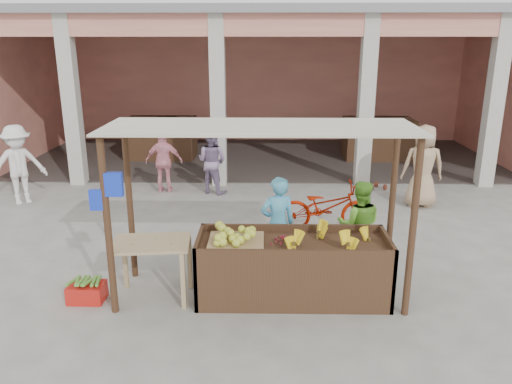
{
  "coord_description": "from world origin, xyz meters",
  "views": [
    {
      "loc": [
        0.11,
        -6.25,
        3.44
      ],
      "look_at": [
        -0.02,
        1.2,
        1.16
      ],
      "focal_mm": 35.0,
      "sensor_mm": 36.0,
      "label": 1
    }
  ],
  "objects_px": {
    "motorcycle": "(326,206)",
    "vendor_green": "(359,223)",
    "side_table": "(152,251)",
    "fruit_stall": "(292,270)",
    "red_crate": "(87,292)",
    "vendor_blue": "(278,221)"
  },
  "relations": [
    {
      "from": "fruit_stall",
      "to": "red_crate",
      "type": "xyz_separation_m",
      "value": [
        -2.82,
        -0.17,
        -0.28
      ]
    },
    {
      "from": "fruit_stall",
      "to": "red_crate",
      "type": "distance_m",
      "value": 2.83
    },
    {
      "from": "vendor_blue",
      "to": "side_table",
      "type": "bearing_deg",
      "value": 12.76
    },
    {
      "from": "fruit_stall",
      "to": "side_table",
      "type": "relative_size",
      "value": 2.39
    },
    {
      "from": "fruit_stall",
      "to": "vendor_green",
      "type": "xyz_separation_m",
      "value": [
        1.07,
        0.97,
        0.34
      ]
    },
    {
      "from": "vendor_blue",
      "to": "motorcycle",
      "type": "relative_size",
      "value": 0.86
    },
    {
      "from": "red_crate",
      "to": "vendor_green",
      "type": "xyz_separation_m",
      "value": [
        3.89,
        1.14,
        0.62
      ]
    },
    {
      "from": "red_crate",
      "to": "vendor_green",
      "type": "relative_size",
      "value": 0.32
    },
    {
      "from": "side_table",
      "to": "vendor_blue",
      "type": "bearing_deg",
      "value": 22.52
    },
    {
      "from": "vendor_blue",
      "to": "motorcycle",
      "type": "distance_m",
      "value": 1.93
    },
    {
      "from": "fruit_stall",
      "to": "red_crate",
      "type": "bearing_deg",
      "value": -176.58
    },
    {
      "from": "red_crate",
      "to": "vendor_blue",
      "type": "relative_size",
      "value": 0.3
    },
    {
      "from": "vendor_blue",
      "to": "fruit_stall",
      "type": "bearing_deg",
      "value": 86.7
    },
    {
      "from": "fruit_stall",
      "to": "side_table",
      "type": "bearing_deg",
      "value": -178.27
    },
    {
      "from": "side_table",
      "to": "red_crate",
      "type": "distance_m",
      "value": 1.07
    },
    {
      "from": "side_table",
      "to": "fruit_stall",
      "type": "bearing_deg",
      "value": -3.94
    },
    {
      "from": "side_table",
      "to": "vendor_blue",
      "type": "distance_m",
      "value": 1.96
    },
    {
      "from": "red_crate",
      "to": "motorcycle",
      "type": "distance_m",
      "value": 4.48
    },
    {
      "from": "vendor_blue",
      "to": "motorcycle",
      "type": "xyz_separation_m",
      "value": [
        0.94,
        1.66,
        -0.31
      ]
    },
    {
      "from": "motorcycle",
      "to": "vendor_green",
      "type": "bearing_deg",
      "value": -170.25
    },
    {
      "from": "fruit_stall",
      "to": "vendor_green",
      "type": "height_order",
      "value": "vendor_green"
    },
    {
      "from": "vendor_blue",
      "to": "vendor_green",
      "type": "bearing_deg",
      "value": 169.04
    }
  ]
}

